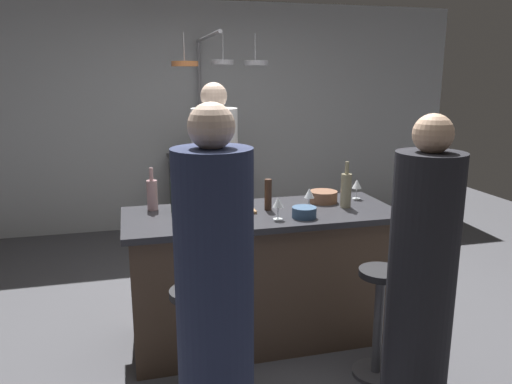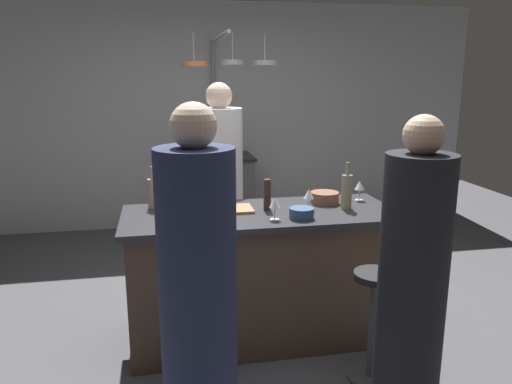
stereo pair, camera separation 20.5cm
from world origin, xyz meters
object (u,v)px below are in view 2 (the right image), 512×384
Objects in this scene: cutting_board at (228,210)px; wine_bottle_rose at (153,193)px; wine_bottle_red at (176,194)px; wine_glass_near_right_guest at (309,195)px; guest_right at (412,288)px; stove_range at (218,194)px; wine_glass_by_chef at (275,204)px; wine_glass_near_left_guest at (360,186)px; chef at (221,198)px; guest_left at (198,302)px; mixing_bowl_wooden at (325,198)px; pepper_mill at (267,195)px; bar_stool_right at (374,321)px; wine_bottle_white at (347,191)px; mixing_bowl_blue at (302,213)px; mixing_bowl_steel at (190,217)px; bar_stool_left at (186,340)px.

wine_bottle_rose is (-0.49, 0.17, 0.10)m from cutting_board.
wine_bottle_red reaches higher than wine_glass_near_right_guest.
guest_right is 5.62× the size of wine_bottle_rose.
stove_range is 6.10× the size of wine_glass_by_chef.
wine_glass_near_left_guest is at bearing -2.83° from wine_bottle_rose.
chef is 1.03× the size of guest_left.
mixing_bowl_wooden is (-0.27, -0.02, -0.06)m from wine_glass_near_left_guest.
pepper_mill is 0.74× the size of wine_bottle_rose.
bar_stool_right is at bearing -85.24° from mixing_bowl_wooden.
pepper_mill is at bearing 88.98° from wine_glass_by_chef.
wine_bottle_white reaches higher than bar_stool_right.
wine_glass_by_chef is at bearing -91.02° from pepper_mill.
stove_range is 6.10× the size of wine_glass_near_right_guest.
wine_bottle_white is at bearing -76.76° from stove_range.
mixing_bowl_wooden is at bearing -174.74° from wine_glass_near_left_guest.
wine_bottle_rose is at bearing -107.33° from stove_range.
wine_bottle_red is at bearing 155.93° from mixing_bowl_blue.
chef is 1.15m from wine_bottle_white.
pepper_mill is at bearing -14.82° from wine_bottle_rose.
pepper_mill is at bearing -10.21° from wine_bottle_red.
wine_glass_near_right_guest is (0.49, -0.84, 0.20)m from chef.
chef is 0.99m from wine_glass_near_right_guest.
mixing_bowl_blue is (0.39, -1.01, 0.13)m from chef.
wine_glass_near_left_guest is (0.19, 1.14, 0.26)m from guest_right.
wine_glass_by_chef is (-0.71, -0.36, 0.00)m from wine_glass_near_left_guest.
wine_bottle_white reaches higher than wine_glass_near_right_guest.
wine_glass_near_right_guest is at bearing -82.59° from stove_range.
guest_left reaches higher than mixing_bowl_blue.
mixing_bowl_wooden is 0.43m from mixing_bowl_blue.
mixing_bowl_steel is (-0.96, -0.27, -0.01)m from mixing_bowl_wooden.
bar_stool_right is 3.24× the size of pepper_mill.
bar_stool_left is 2.15× the size of wine_bottle_white.
wine_glass_near_right_guest is (0.81, 0.97, 0.23)m from guest_left.
wine_glass_near_left_guest is at bearing 23.06° from wine_glass_near_right_guest.
bar_stool_left is (-1.09, 0.00, 0.00)m from bar_stool_right.
cutting_board is 2.28× the size of mixing_bowl_steel.
mixing_bowl_wooden is (1.03, -0.01, -0.07)m from wine_bottle_red.
mixing_bowl_wooden is (0.44, 0.34, -0.06)m from wine_glass_by_chef.
bar_stool_right is (0.55, -3.07, -0.07)m from stove_range.
mixing_bowl_blue is (0.17, -0.24, -0.07)m from pepper_mill.
guest_right is at bearing -43.93° from wine_bottle_rose.
guest_right is 1.19m from wine_glass_near_left_guest.
guest_right is at bearing -99.22° from wine_glass_near_left_guest.
wine_glass_near_left_guest reaches higher than bar_stool_left.
mixing_bowl_steel is at bearing -164.45° from mixing_bowl_wooden.
stove_range is 3.12m from bar_stool_right.
wine_bottle_red reaches higher than wine_bottle_rose.
guest_left is 1.27m from wine_bottle_rose.
wine_glass_near_right_guest is 0.21m from mixing_bowl_blue.
wine_glass_near_right_guest reaches higher than mixing_bowl_wooden.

